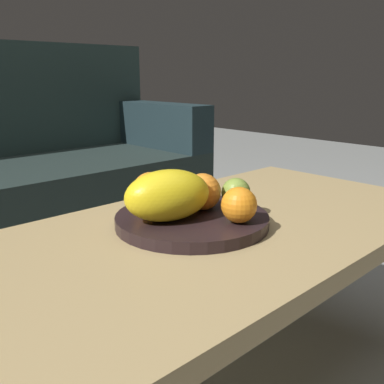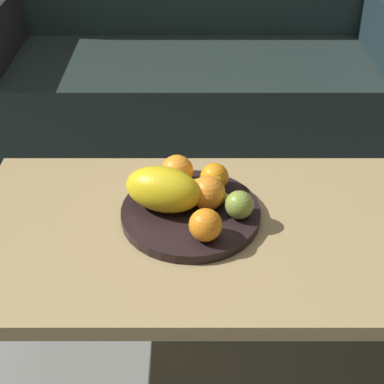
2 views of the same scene
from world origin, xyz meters
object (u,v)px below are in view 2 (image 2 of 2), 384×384
object	(u,v)px
apple_front	(241,205)
orange_back	(178,171)
couch	(194,71)
orange_left	(214,177)
fruit_bowl	(192,213)
orange_right	(207,225)
melon_large_front	(165,189)
orange_front	(209,193)
banana_bunch	(197,193)
coffee_table	(216,243)

from	to	relation	value
apple_front	orange_back	bearing A→B (deg)	138.91
couch	orange_back	world-z (taller)	couch
couch	orange_left	world-z (taller)	couch
fruit_bowl	orange_right	world-z (taller)	orange_right
fruit_bowl	melon_large_front	size ratio (longest dim) A/B	1.82
fruit_bowl	orange_right	xyz separation A→B (m)	(0.03, -0.10, 0.05)
orange_left	orange_right	world-z (taller)	orange_right
orange_left	orange_front	bearing A→B (deg)	-100.91
fruit_bowl	apple_front	size ratio (longest dim) A/B	4.99
orange_back	banana_bunch	distance (m)	0.09
fruit_bowl	apple_front	xyz separation A→B (m)	(0.11, -0.03, 0.05)
coffee_table	fruit_bowl	bearing A→B (deg)	146.84
orange_back	orange_right	bearing A→B (deg)	-71.99
coffee_table	banana_bunch	distance (m)	0.13
coffee_table	couch	bearing A→B (deg)	92.60
coffee_table	banana_bunch	bearing A→B (deg)	127.12
coffee_table	orange_right	size ratio (longest dim) A/B	15.64
coffee_table	orange_left	size ratio (longest dim) A/B	16.41
orange_right	orange_front	bearing A→B (deg)	85.89
couch	orange_back	xyz separation A→B (m)	(-0.04, -1.05, 0.20)
coffee_table	fruit_bowl	size ratio (longest dim) A/B	3.48
banana_bunch	apple_front	bearing A→B (deg)	-26.79
coffee_table	orange_back	distance (m)	0.20
coffee_table	fruit_bowl	xyz separation A→B (m)	(-0.06, 0.04, 0.06)
orange_front	orange_back	world-z (taller)	same
orange_back	apple_front	world-z (taller)	orange_back
couch	fruit_bowl	distance (m)	1.16
coffee_table	couch	world-z (taller)	couch
melon_large_front	orange_front	world-z (taller)	melon_large_front
coffee_table	orange_back	bearing A→B (deg)	123.72
couch	orange_back	distance (m)	1.07
coffee_table	orange_left	world-z (taller)	orange_left
couch	orange_front	world-z (taller)	couch
orange_front	orange_right	xyz separation A→B (m)	(-0.01, -0.11, -0.00)
fruit_bowl	orange_back	world-z (taller)	orange_back
orange_front	orange_left	bearing A→B (deg)	79.09
orange_right	orange_left	bearing A→B (deg)	83.20
fruit_bowl	banana_bunch	xyz separation A→B (m)	(0.01, 0.02, 0.04)
coffee_table	orange_right	world-z (taller)	orange_right
melon_large_front	orange_back	world-z (taller)	melon_large_front
coffee_table	apple_front	size ratio (longest dim) A/B	17.35
orange_back	apple_front	bearing A→B (deg)	-41.09
coffee_table	banana_bunch	xyz separation A→B (m)	(-0.05, 0.06, 0.10)
orange_left	orange_back	distance (m)	0.09
orange_front	melon_large_front	bearing A→B (deg)	-178.14
coffee_table	melon_large_front	world-z (taller)	melon_large_front
orange_front	fruit_bowl	bearing A→B (deg)	-167.80
couch	fruit_bowl	xyz separation A→B (m)	(-0.00, -1.15, 0.15)
fruit_bowl	orange_front	xyz separation A→B (m)	(0.04, 0.01, 0.05)
apple_front	couch	bearing A→B (deg)	95.23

